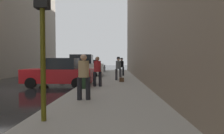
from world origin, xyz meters
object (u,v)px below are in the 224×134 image
traffic_light (43,13)px  rolling_suitcase (85,82)px  pedestrian_with_beanie (118,67)px  fire_hydrant (92,76)px  pedestrian_in_tan_coat (84,74)px  pedestrian_with_fedora (122,66)px  parked_gray_coupe (90,67)px  parked_white_van (80,67)px  duffel_bag (122,80)px  pedestrian_in_red_jacket (97,70)px  parked_red_hatchback (60,73)px

traffic_light → rolling_suitcase: 5.62m
pedestrian_with_beanie → rolling_suitcase: size_ratio=1.71×
fire_hydrant → pedestrian_in_tan_coat: (0.59, -6.45, 0.61)m
fire_hydrant → pedestrian_with_beanie: (1.94, 0.36, 0.64)m
pedestrian_with_fedora → pedestrian_with_beanie: 4.11m
pedestrian_with_fedora → rolling_suitcase: (-2.17, -8.08, -0.65)m
parked_gray_coupe → rolling_suitcase: parked_gray_coupe is taller
parked_white_van → pedestrian_with_beanie: 5.41m
traffic_light → duffel_bag: (2.11, 8.19, -2.47)m
fire_hydrant → duffel_bag: (2.16, -0.58, -0.21)m
pedestrian_in_tan_coat → rolling_suitcase: pedestrian_in_tan_coat is taller
parked_white_van → duffel_bag: size_ratio=10.53×
fire_hydrant → traffic_light: size_ratio=0.20×
pedestrian_with_fedora → duffel_bag: (-0.14, -5.04, -0.85)m
pedestrian_in_red_jacket → duffel_bag: pedestrian_in_red_jacket is taller
parked_gray_coupe → duffel_bag: size_ratio=9.65×
parked_gray_coupe → pedestrian_with_fedora: pedestrian_with_fedora is taller
parked_red_hatchback → parked_gray_coupe: 12.68m
fire_hydrant → pedestrian_with_fedora: 5.06m
parked_gray_coupe → fire_hydrant: parked_gray_coupe is taller
parked_white_van → pedestrian_in_red_jacket: size_ratio=2.71×
parked_red_hatchback → pedestrian_with_beanie: bearing=32.0°
parked_red_hatchback → rolling_suitcase: bearing=-40.4°
pedestrian_with_beanie → duffel_bag: (0.22, -0.94, -0.85)m
parked_white_van → pedestrian_with_beanie: size_ratio=2.61×
traffic_light → rolling_suitcase: traffic_light is taller
parked_red_hatchback → rolling_suitcase: size_ratio=4.04×
pedestrian_with_fedora → pedestrian_with_beanie: same height
parked_red_hatchback → pedestrian_in_red_jacket: size_ratio=2.46×
pedestrian_in_tan_coat → pedestrian_with_beanie: bearing=78.7°
fire_hydrant → traffic_light: bearing=-89.7°
fire_hydrant → pedestrian_with_beanie: bearing=10.5°
pedestrian_with_fedora → pedestrian_with_beanie: (-0.36, -4.10, 0.00)m
pedestrian_in_red_jacket → pedestrian_with_fedora: pedestrian_with_fedora is taller
pedestrian_in_red_jacket → pedestrian_in_tan_coat: size_ratio=1.00×
parked_red_hatchback → parked_gray_coupe: (-0.00, 12.68, 0.00)m
parked_white_van → parked_gray_coupe: 6.44m
rolling_suitcase → traffic_light: bearing=-90.9°
pedestrian_in_red_jacket → parked_gray_coupe: bearing=100.4°
pedestrian_in_red_jacket → pedestrian_with_beanie: (1.24, 3.31, 0.03)m
parked_gray_coupe → pedestrian_with_beanie: 11.00m
parked_gray_coupe → duffel_bag: parked_gray_coupe is taller
traffic_light → duffel_bag: bearing=75.5°
traffic_light → duffel_bag: traffic_light is taller
parked_white_van → parked_gray_coupe: parked_white_van is taller
fire_hydrant → rolling_suitcase: (0.13, -3.63, -0.01)m
traffic_light → parked_white_van: bearing=98.1°
fire_hydrant → pedestrian_with_beanie: 2.08m
pedestrian_with_fedora → pedestrian_in_red_jacket: bearing=-102.1°
pedestrian_with_fedora → duffel_bag: bearing=-91.6°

